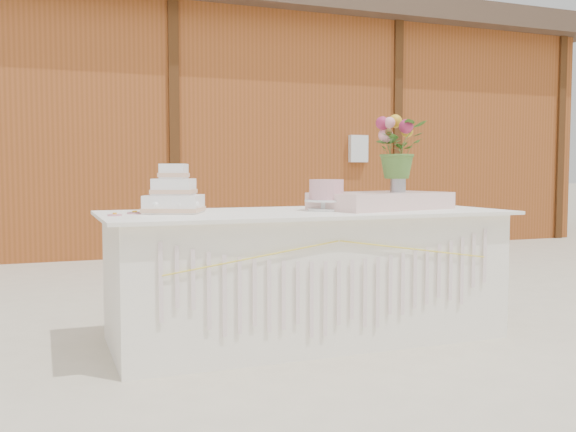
% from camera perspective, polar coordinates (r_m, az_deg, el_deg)
% --- Properties ---
extents(ground, '(80.00, 80.00, 0.00)m').
position_cam_1_polar(ground, '(3.96, 1.60, -10.75)').
color(ground, beige).
rests_on(ground, ground).
extents(barn, '(12.60, 4.60, 3.30)m').
position_cam_1_polar(barn, '(9.66, -12.47, 7.88)').
color(barn, brown).
rests_on(barn, ground).
extents(cake_table, '(2.40, 1.00, 0.77)m').
position_cam_1_polar(cake_table, '(3.87, 1.64, -5.21)').
color(cake_table, white).
rests_on(cake_table, ground).
extents(wedding_cake, '(0.41, 0.41, 0.28)m').
position_cam_1_polar(wedding_cake, '(3.69, -10.09, 1.73)').
color(wedding_cake, white).
rests_on(wedding_cake, cake_table).
extents(pink_cake_stand, '(0.26, 0.26, 0.19)m').
position_cam_1_polar(pink_cake_stand, '(3.85, 3.43, 2.03)').
color(pink_cake_stand, white).
rests_on(pink_cake_stand, cake_table).
extents(satin_runner, '(0.92, 0.67, 0.10)m').
position_cam_1_polar(satin_runner, '(4.06, 8.26, 1.35)').
color(satin_runner, beige).
rests_on(satin_runner, cake_table).
extents(flower_vase, '(0.10, 0.10, 0.13)m').
position_cam_1_polar(flower_vase, '(4.11, 9.74, 3.04)').
color(flower_vase, '#AAAAAF').
rests_on(flower_vase, satin_runner).
extents(bouquet, '(0.34, 0.30, 0.37)m').
position_cam_1_polar(bouquet, '(4.12, 9.78, 6.52)').
color(bouquet, '#45702C').
rests_on(bouquet, flower_vase).
extents(loose_flowers, '(0.23, 0.39, 0.02)m').
position_cam_1_polar(loose_flowers, '(3.62, -14.37, 0.28)').
color(loose_flowers, '#D1808E').
rests_on(loose_flowers, cake_table).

